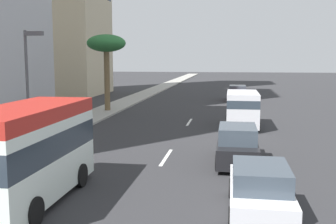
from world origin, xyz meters
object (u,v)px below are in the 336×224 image
Objects in this scene: car_lead at (260,191)px; palm_tree at (106,46)px; van_fourth at (242,107)px; car_third at (237,145)px; street_lamp at (29,75)px; minibus_fifth at (28,150)px; pedestrian_near_lamp at (65,108)px; car_second at (237,93)px.

car_lead is 25.03m from palm_tree.
palm_tree is (6.18, 11.29, 4.30)m from van_fourth.
palm_tree is at bearing 34.48° from car_third.
street_lamp is (-8.99, 10.44, 2.44)m from van_fourth.
street_lamp is at bearing -176.81° from palm_tree.
car_third is 0.73× the size of minibus_fifth.
minibus_fifth is at bearing 155.43° from van_fourth.
palm_tree reaches higher than minibus_fifth.
car_third reaches higher than car_lead.
van_fourth is at bearing 62.51° from pedestrian_near_lamp.
pedestrian_near_lamp is (-17.93, 12.18, 0.34)m from car_second.
pedestrian_near_lamp is (14.93, 12.36, 0.40)m from car_lead.
palm_tree is at bearing 141.65° from pedestrian_near_lamp.
car_lead is 12.81m from street_lamp.
car_second is 26.90m from car_third.
car_lead is 0.65× the size of palm_tree.
van_fourth is 17.17m from minibus_fifth.
minibus_fifth is (-32.92, 7.08, 0.92)m from car_second.
pedestrian_near_lamp is at bearing -161.21° from minibus_fifth.
car_lead is at bearing -152.29° from palm_tree.
minibus_fifth reaches higher than car_third.
car_lead is 0.94× the size of car_third.
van_fourth is (15.55, 0.12, 0.63)m from car_lead.
pedestrian_near_lamp reaches higher than car_third.
van_fourth is 0.77× the size of minibus_fifth.
pedestrian_near_lamp is at bearing 145.81° from car_second.
car_lead is at bearing 90.51° from minibus_fifth.
street_lamp is (-8.36, -1.79, 2.67)m from pedestrian_near_lamp.
minibus_fifth reaches higher than car_second.
car_lead is 7.33m from minibus_fifth.
car_third is 0.77× the size of street_lamp.
van_fourth is at bearing -118.69° from palm_tree.
palm_tree is (21.73, 11.41, 4.92)m from car_lead.
palm_tree is (21.79, 4.15, 3.95)m from minibus_fifth.
minibus_fifth reaches higher than pedestrian_near_lamp.
pedestrian_near_lamp is at bearing 172.06° from palm_tree.
palm_tree is at bearing 27.71° from car_lead.
street_lamp reaches higher than car_third.
car_second is at bearing -21.55° from street_lamp.
minibus_fifth is 15.84m from pedestrian_near_lamp.
van_fourth is 0.82× the size of street_lamp.
car_lead is at bearing 9.23° from pedestrian_near_lamp.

